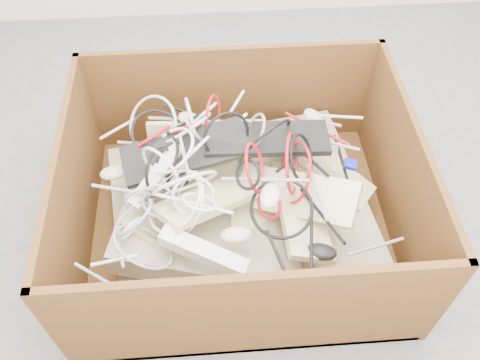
{
  "coord_description": "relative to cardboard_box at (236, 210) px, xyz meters",
  "views": [
    {
      "loc": [
        -0.25,
        -1.26,
        1.77
      ],
      "look_at": [
        -0.16,
        -0.08,
        0.3
      ],
      "focal_mm": 37.83,
      "sensor_mm": 36.0,
      "label": 1
    }
  ],
  "objects": [
    {
      "name": "ground",
      "position": [
        0.18,
        0.1,
        -0.14
      ],
      "size": [
        3.0,
        3.0,
        0.0
      ],
      "primitive_type": "plane",
      "color": "#555557",
      "rests_on": "ground"
    },
    {
      "name": "cardboard_box",
      "position": [
        0.0,
        0.0,
        0.0
      ],
      "size": [
        1.26,
        1.05,
        0.55
      ],
      "color": "#422610",
      "rests_on": "ground"
    },
    {
      "name": "keyboard_pile",
      "position": [
        0.02,
        0.01,
        0.14
      ],
      "size": [
        1.04,
        0.85,
        0.35
      ],
      "color": "beige",
      "rests_on": "cardboard_box"
    },
    {
      "name": "mice_scatter",
      "position": [
        0.01,
        -0.01,
        0.22
      ],
      "size": [
        0.9,
        0.72,
        0.2
      ],
      "color": "beige",
      "rests_on": "keyboard_pile"
    },
    {
      "name": "power_strip_left",
      "position": [
        -0.28,
        -0.01,
        0.25
      ],
      "size": [
        0.21,
        0.25,
        0.11
      ],
      "primitive_type": "cube",
      "rotation": [
        0.14,
        -0.26,
        0.91
      ],
      "color": "silver",
      "rests_on": "keyboard_pile"
    },
    {
      "name": "power_strip_right",
      "position": [
        -0.13,
        -0.3,
        0.2
      ],
      "size": [
        0.31,
        0.18,
        0.1
      ],
      "primitive_type": "cube",
      "rotation": [
        -0.1,
        0.17,
        -0.43
      ],
      "color": "silver",
      "rests_on": "keyboard_pile"
    },
    {
      "name": "vga_plug",
      "position": [
        0.43,
        0.02,
        0.22
      ],
      "size": [
        0.06,
        0.05,
        0.03
      ],
      "primitive_type": "cube",
      "rotation": [
        0.09,
        0.14,
        -0.29
      ],
      "color": "#0B18B2",
      "rests_on": "keyboard_pile"
    },
    {
      "name": "cable_tangle",
      "position": [
        -0.11,
        0.02,
        0.26
      ],
      "size": [
        1.12,
        0.88,
        0.37
      ],
      "color": "silver",
      "rests_on": "keyboard_pile"
    }
  ]
}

